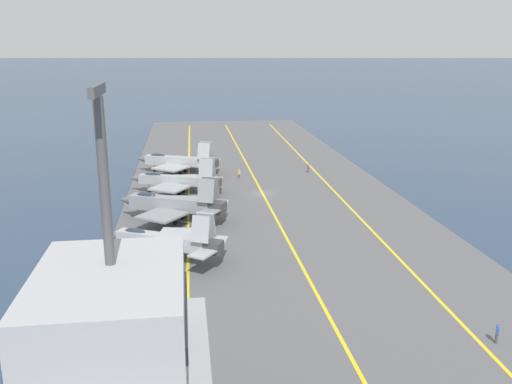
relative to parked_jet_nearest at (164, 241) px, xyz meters
name	(u,v)px	position (x,y,z in m)	size (l,w,h in m)	color
ground_plane	(262,196)	(28.50, -15.74, -2.95)	(2000.00, 2000.00, 0.00)	navy
carrier_deck	(262,194)	(28.50, -15.74, -2.75)	(182.92, 46.01, 0.40)	#565659
deck_stripe_foul_line	(334,191)	(28.50, -28.39, -2.55)	(164.63, 0.36, 0.01)	yellow
deck_stripe_centerline	(262,193)	(28.50, -15.74, -2.55)	(164.63, 0.36, 0.01)	yellow
deck_stripe_edge_line	(189,196)	(28.50, -3.08, -2.55)	(164.63, 0.36, 0.01)	yellow
parked_jet_nearest	(164,241)	(0.00, 0.00, 0.00)	(13.04, 15.10, 6.38)	#9EA3A8
parked_jet_second	(172,204)	(15.10, -0.67, 0.12)	(13.44, 16.56, 6.91)	gray
parked_jet_third	(177,180)	(29.98, -1.16, -0.10)	(12.42, 16.60, 6.53)	#93999E
parked_jet_fourth	(178,161)	(45.53, -1.27, -0.06)	(13.15, 17.20, 6.53)	#9EA3A8
crew_purple_vest	(308,168)	(43.05, -27.09, -1.64)	(0.37, 0.44, 1.66)	#4C473D
crew_yellow_vest	(239,173)	(39.87, -12.87, -1.59)	(0.45, 0.46, 1.74)	#4C473D
crew_blue_vest	(497,333)	(-22.04, -28.76, -1.56)	(0.46, 0.43, 1.81)	#4C473D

